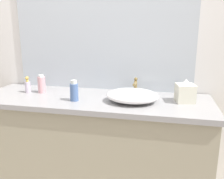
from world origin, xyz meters
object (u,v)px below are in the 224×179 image
at_px(soap_dispenser, 28,86).
at_px(tissue_box, 185,92).
at_px(perfume_bottle, 42,84).
at_px(sink_basin, 132,96).
at_px(lotion_bottle, 74,91).

distance_m(soap_dispenser, tissue_box, 1.25).
bearing_deg(soap_dispenser, perfume_bottle, 11.76).
bearing_deg(sink_basin, soap_dispenser, 175.62).
bearing_deg(sink_basin, tissue_box, 11.57).
bearing_deg(lotion_bottle, perfume_bottle, 155.13).
distance_m(perfume_bottle, tissue_box, 1.14).
xyz_separation_m(sink_basin, soap_dispenser, (-0.88, 0.07, 0.01)).
distance_m(soap_dispenser, lotion_bottle, 0.48).
relative_size(perfume_bottle, tissue_box, 0.88).
bearing_deg(perfume_bottle, sink_basin, -6.79).
bearing_deg(tissue_box, perfume_bottle, 179.27).
xyz_separation_m(perfume_bottle, tissue_box, (1.14, -0.01, 0.00)).
xyz_separation_m(lotion_bottle, tissue_box, (0.79, 0.15, 0.00)).
height_order(sink_basin, perfume_bottle, perfume_bottle).
bearing_deg(soap_dispenser, tissue_box, 0.42).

